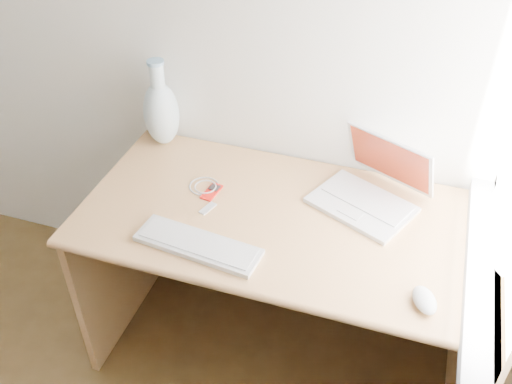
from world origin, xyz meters
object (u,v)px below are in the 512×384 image
(laptop, at_px, (365,188))
(external_keyboard, at_px, (198,245))
(desk, at_px, (290,246))
(vase, at_px, (161,111))

(laptop, relative_size, external_keyboard, 0.94)
(desk, distance_m, external_keyboard, 0.47)
(desk, xyz_separation_m, vase, (-0.61, 0.21, 0.37))
(laptop, distance_m, vase, 0.87)
(laptop, bearing_deg, vase, -163.35)
(desk, relative_size, laptop, 3.52)
(external_keyboard, distance_m, vase, 0.67)
(desk, height_order, external_keyboard, external_keyboard)
(vase, bearing_deg, desk, -19.07)
(desk, bearing_deg, vase, 160.93)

